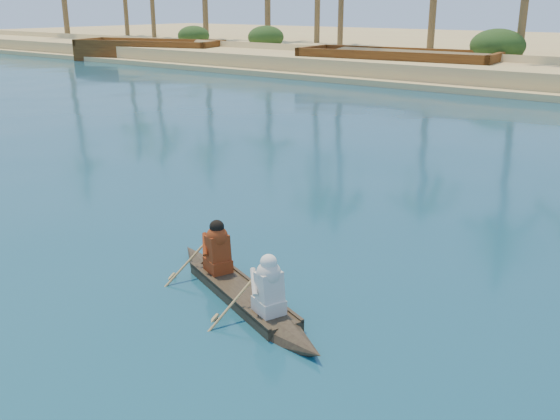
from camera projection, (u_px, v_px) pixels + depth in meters
The scene contains 5 objects.
ground at pixel (205, 194), 16.26m from camera, with size 160.00×160.00×0.00m, color navy.
shrub_cluster at pixel (553, 62), 39.53m from camera, with size 100.00×6.00×2.40m, color #1B3914, non-canonical shape.
canoe at pixel (242, 286), 10.41m from camera, with size 4.62×2.31×1.30m.
barge_left at pixel (150, 52), 53.51m from camera, with size 13.30×7.76×2.10m.
barge_mid at pixel (396, 66), 41.30m from camera, with size 13.48×5.70×2.18m.
Camera 1 is at (11.08, -11.11, 4.73)m, focal length 40.00 mm.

